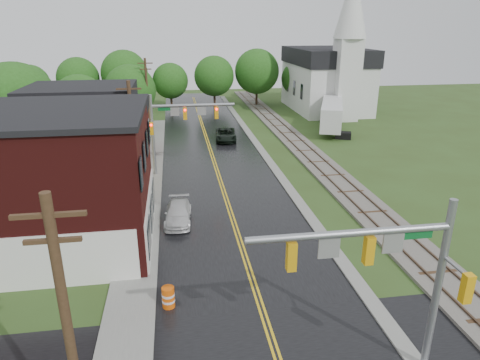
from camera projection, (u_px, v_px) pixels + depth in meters
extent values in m
cube|color=black|center=(214.00, 162.00, 42.14)|extent=(10.00, 90.00, 0.02)
cube|color=gray|center=(258.00, 146.00, 47.56)|extent=(0.80, 70.00, 0.12)
cube|color=gray|center=(148.00, 183.00, 36.61)|extent=(2.40, 50.00, 0.12)
cube|color=#45100E|center=(25.00, 184.00, 25.05)|extent=(14.00, 10.00, 8.00)
cube|color=silver|center=(151.00, 215.00, 26.92)|extent=(0.10, 9.50, 3.00)
cube|color=black|center=(12.00, 113.00, 23.63)|extent=(14.30, 10.30, 0.30)
cube|color=tan|center=(87.00, 146.00, 35.75)|extent=(8.00, 7.00, 6.40)
cube|color=#3F0F0C|center=(114.00, 132.00, 44.59)|extent=(7.00, 6.00, 4.40)
cube|color=silver|center=(325.00, 87.00, 67.02)|extent=(10.00, 16.00, 7.00)
cube|color=black|center=(327.00, 56.00, 65.41)|extent=(10.40, 16.40, 2.40)
cube|color=silver|center=(346.00, 80.00, 58.91)|extent=(3.20, 3.20, 11.00)
cone|color=silver|center=(352.00, 2.00, 55.48)|extent=(4.40, 4.40, 9.00)
cube|color=#59544C|center=(298.00, 144.00, 48.18)|extent=(3.20, 80.00, 0.20)
cube|color=#4C3828|center=(292.00, 143.00, 48.03)|extent=(0.10, 80.00, 0.12)
cube|color=#4C3828|center=(304.00, 142.00, 48.24)|extent=(0.10, 80.00, 0.12)
cylinder|color=gray|center=(437.00, 290.00, 15.72)|extent=(0.28, 0.28, 7.20)
cylinder|color=gray|center=(351.00, 233.00, 14.31)|extent=(7.20, 0.26, 0.26)
cube|color=orange|center=(369.00, 250.00, 14.65)|extent=(0.32, 0.30, 1.05)
cube|color=orange|center=(291.00, 256.00, 14.26)|extent=(0.32, 0.30, 1.05)
cube|color=gray|center=(393.00, 243.00, 14.71)|extent=(0.75, 0.06, 0.75)
cube|color=gray|center=(329.00, 248.00, 14.38)|extent=(0.75, 0.06, 0.75)
cube|color=#0C5926|center=(413.00, 235.00, 14.72)|extent=(1.40, 0.04, 0.30)
cylinder|color=gray|center=(153.00, 136.00, 37.32)|extent=(0.28, 0.28, 7.20)
cylinder|color=gray|center=(193.00, 105.00, 36.94)|extent=(7.20, 0.26, 0.26)
cube|color=orange|center=(185.00, 114.00, 37.08)|extent=(0.32, 0.30, 1.05)
cube|color=orange|center=(216.00, 113.00, 37.47)|extent=(0.32, 0.30, 1.05)
cube|color=gray|center=(175.00, 112.00, 36.89)|extent=(0.75, 0.06, 0.75)
cube|color=gray|center=(202.00, 111.00, 37.22)|extent=(0.75, 0.06, 0.75)
cube|color=#0C5926|center=(166.00, 109.00, 36.70)|extent=(1.40, 0.04, 0.30)
sphere|color=#FF0C0C|center=(185.00, 110.00, 36.80)|extent=(0.20, 0.20, 0.20)
cylinder|color=#382616|center=(70.00, 344.00, 11.77)|extent=(0.28, 0.28, 9.00)
cube|color=#382616|center=(49.00, 215.00, 10.43)|extent=(1.80, 0.12, 0.12)
cube|color=#382616|center=(53.00, 241.00, 10.67)|extent=(1.40, 0.12, 0.12)
cylinder|color=#382616|center=(133.00, 141.00, 32.19)|extent=(0.28, 0.28, 9.00)
cube|color=#382616|center=(129.00, 89.00, 30.86)|extent=(1.80, 0.12, 0.12)
cube|color=#382616|center=(130.00, 99.00, 31.10)|extent=(1.40, 0.12, 0.12)
cylinder|color=#382616|center=(147.00, 96.00, 52.62)|extent=(0.28, 0.28, 9.00)
cube|color=#382616|center=(145.00, 63.00, 51.28)|extent=(1.80, 0.12, 0.12)
cube|color=#382616|center=(146.00, 69.00, 51.52)|extent=(1.40, 0.12, 0.12)
cylinder|color=black|center=(24.00, 148.00, 40.83)|extent=(0.36, 0.36, 3.42)
sphere|color=#224D16|center=(16.00, 104.00, 39.39)|extent=(7.60, 7.60, 7.60)
sphere|color=#224D16|center=(23.00, 112.00, 39.34)|extent=(5.32, 5.32, 5.32)
cylinder|color=black|center=(84.00, 130.00, 48.95)|extent=(0.36, 0.36, 2.70)
sphere|color=#224D16|center=(80.00, 102.00, 47.82)|extent=(6.00, 6.00, 6.00)
sphere|color=#224D16|center=(86.00, 107.00, 47.71)|extent=(4.20, 4.20, 4.20)
cylinder|color=black|center=(133.00, 118.00, 55.21)|extent=(0.36, 0.36, 2.88)
sphere|color=#224D16|center=(130.00, 90.00, 54.00)|extent=(6.40, 6.40, 6.40)
sphere|color=#224D16|center=(135.00, 95.00, 53.91)|extent=(4.48, 4.48, 4.48)
imported|color=black|center=(226.00, 135.00, 49.72)|extent=(2.75, 5.19, 1.39)
imported|color=silver|center=(178.00, 213.00, 29.22)|extent=(2.00, 4.35, 1.23)
cube|color=black|center=(343.00, 135.00, 50.67)|extent=(2.14, 1.78, 0.80)
cylinder|color=gray|center=(323.00, 123.00, 57.21)|extent=(0.16, 0.16, 0.80)
cube|color=silver|center=(332.00, 113.00, 53.97)|extent=(6.33, 11.38, 2.81)
cylinder|color=#E1550A|center=(168.00, 297.00, 20.37)|extent=(0.71, 0.71, 1.08)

